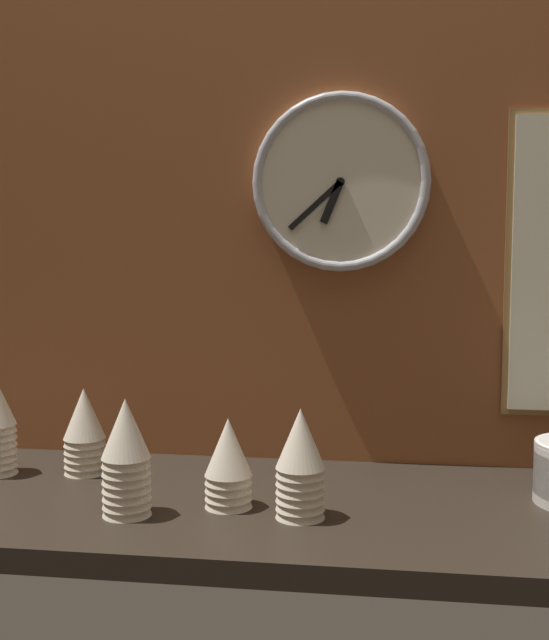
% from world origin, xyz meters
% --- Properties ---
extents(ground_plane, '(1.60, 0.56, 0.04)m').
position_xyz_m(ground_plane, '(0.00, 0.00, -0.02)').
color(ground_plane, black).
extents(wall_tiled_back, '(1.60, 0.03, 1.05)m').
position_xyz_m(wall_tiled_back, '(0.00, 0.27, 0.53)').
color(wall_tiled_back, brown).
rests_on(wall_tiled_back, ground_plane).
extents(cup_stack_center_left, '(0.08, 0.08, 0.19)m').
position_xyz_m(cup_stack_center_left, '(-0.25, -0.12, 0.10)').
color(cup_stack_center_left, beige).
rests_on(cup_stack_center_left, ground_plane).
extents(cup_stack_left, '(0.08, 0.08, 0.17)m').
position_xyz_m(cup_stack_left, '(-0.40, 0.10, 0.08)').
color(cup_stack_left, beige).
rests_on(cup_stack_left, ground_plane).
extents(cup_stack_center, '(0.08, 0.08, 0.15)m').
position_xyz_m(cup_stack_center, '(-0.09, -0.06, 0.08)').
color(cup_stack_center, beige).
rests_on(cup_stack_center, ground_plane).
extents(cup_stack_center_right, '(0.08, 0.08, 0.18)m').
position_xyz_m(cup_stack_center_right, '(0.03, -0.09, 0.09)').
color(cup_stack_center_right, beige).
rests_on(cup_stack_center_right, ground_plane).
extents(wall_clock, '(0.35, 0.03, 0.35)m').
position_xyz_m(wall_clock, '(0.08, 0.23, 0.56)').
color(wall_clock, beige).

